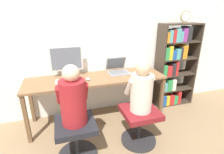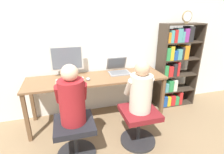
% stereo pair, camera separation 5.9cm
% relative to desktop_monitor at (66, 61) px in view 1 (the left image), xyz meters
% --- Properties ---
extents(ground_plane, '(14.00, 14.00, 0.00)m').
position_rel_desktop_monitor_xyz_m(ground_plane, '(0.42, -0.48, -1.00)').
color(ground_plane, '#846B4C').
extents(wall_back, '(10.00, 0.05, 2.60)m').
position_rel_desktop_monitor_xyz_m(wall_back, '(0.42, 0.18, 0.30)').
color(wall_back, silver).
rests_on(wall_back, ground_plane).
extents(desk, '(2.12, 0.60, 0.75)m').
position_rel_desktop_monitor_xyz_m(desk, '(0.42, -0.19, -0.33)').
color(desk, brown).
rests_on(desk, ground_plane).
extents(desktop_monitor, '(0.49, 0.18, 0.48)m').
position_rel_desktop_monitor_xyz_m(desktop_monitor, '(0.00, 0.00, 0.00)').
color(desktop_monitor, beige).
rests_on(desktop_monitor, desk).
extents(laptop, '(0.34, 0.34, 0.24)m').
position_rel_desktop_monitor_xyz_m(laptop, '(0.81, -0.06, -0.20)').
color(laptop, gray).
rests_on(laptop, desk).
extents(keyboard, '(0.40, 0.14, 0.03)m').
position_rel_desktop_monitor_xyz_m(keyboard, '(0.01, -0.22, -0.24)').
color(keyboard, silver).
rests_on(keyboard, desk).
extents(computer_mouse_by_keyboard, '(0.06, 0.10, 0.03)m').
position_rel_desktop_monitor_xyz_m(computer_mouse_by_keyboard, '(0.27, -0.25, -0.24)').
color(computer_mouse_by_keyboard, '#99999E').
rests_on(computer_mouse_by_keyboard, desk).
extents(office_chair_left, '(0.48, 0.48, 0.50)m').
position_rel_desktop_monitor_xyz_m(office_chair_left, '(0.00, -0.89, -0.70)').
color(office_chair_left, '#262628').
rests_on(office_chair_left, ground_plane).
extents(office_chair_right, '(0.48, 0.48, 0.50)m').
position_rel_desktop_monitor_xyz_m(office_chair_right, '(0.84, -0.86, -0.70)').
color(office_chair_right, '#262628').
rests_on(office_chair_right, ground_plane).
extents(person_at_monitor, '(0.35, 0.33, 0.69)m').
position_rel_desktop_monitor_xyz_m(person_at_monitor, '(0.00, -0.88, -0.20)').
color(person_at_monitor, maroon).
rests_on(person_at_monitor, office_chair_left).
extents(person_at_laptop, '(0.34, 0.31, 0.66)m').
position_rel_desktop_monitor_xyz_m(person_at_laptop, '(0.84, -0.86, -0.22)').
color(person_at_laptop, beige).
rests_on(person_at_laptop, office_chair_right).
extents(bookshelf, '(0.73, 0.29, 1.51)m').
position_rel_desktop_monitor_xyz_m(bookshelf, '(1.87, -0.07, -0.23)').
color(bookshelf, '#382D23').
rests_on(bookshelf, ground_plane).
extents(desk_clock, '(0.18, 0.03, 0.20)m').
position_rel_desktop_monitor_xyz_m(desk_clock, '(1.93, -0.13, 0.61)').
color(desk_clock, olive).
rests_on(desk_clock, bookshelf).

